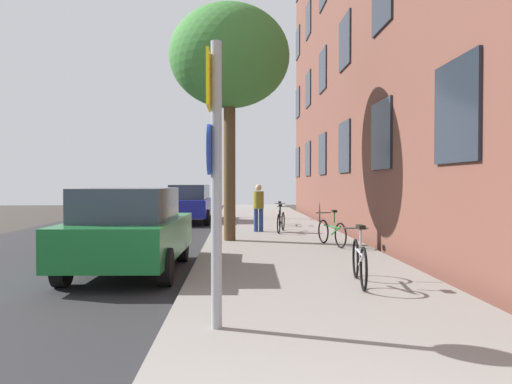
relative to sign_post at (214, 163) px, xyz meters
name	(u,v)px	position (x,y,z in m)	size (l,w,h in m)	color
ground_plane	(170,234)	(-1.99, 11.31, -1.95)	(41.80, 41.80, 0.00)	#332D28
road_asphalt	(108,234)	(-4.09, 11.31, -1.94)	(7.00, 38.00, 0.01)	#232326
sidewalk	(273,231)	(1.51, 11.31, -1.89)	(4.20, 38.00, 0.12)	gray
building_facade	(353,10)	(4.10, 10.81, 5.49)	(0.56, 27.00, 14.85)	brown
sign_post	(214,163)	(0.00, 0.00, 0.00)	(0.16, 0.60, 3.17)	gray
traffic_light	(230,163)	(-0.04, 17.27, 0.66)	(0.43, 0.24, 3.63)	black
tree_near	(229,58)	(0.06, 8.27, 3.23)	(3.32, 3.32, 6.51)	#4C3823
bicycle_0	(359,261)	(2.20, 2.28, -1.46)	(0.42, 1.66, 0.95)	black
bicycle_1	(332,232)	(2.68, 7.02, -1.47)	(0.55, 1.61, 0.92)	black
bicycle_2	(281,221)	(1.69, 10.51, -1.48)	(0.53, 1.64, 0.91)	black
bicycle_3	(280,216)	(1.88, 13.16, -1.48)	(0.42, 1.68, 0.90)	black
pedestrian_0	(259,205)	(0.97, 10.68, -0.95)	(0.48, 0.48, 1.54)	navy
car_0	(130,229)	(-1.78, 4.00, -1.11)	(1.97, 4.09, 1.62)	#19662D
car_1	(190,203)	(-1.71, 15.52, -1.11)	(1.86, 4.31, 1.62)	navy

